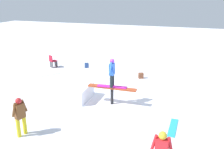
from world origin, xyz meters
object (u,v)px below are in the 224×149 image
object	(u,v)px
loose_snowboard_navy	(87,65)
folding_chair	(53,62)
backpack_on_snow	(141,76)
bystander_brown	(20,115)
main_rider_on_rail	(112,73)
loose_snowboard_cyan	(173,127)
rail_feature	(112,90)
loose_snowboard_white	(49,75)

from	to	relation	value
loose_snowboard_navy	folding_chair	bearing A→B (deg)	-84.42
backpack_on_snow	bystander_brown	bearing A→B (deg)	-133.33
bystander_brown	backpack_on_snow	size ratio (longest dim) A/B	4.35
main_rider_on_rail	loose_snowboard_cyan	world-z (taller)	main_rider_on_rail
bystander_brown	loose_snowboard_cyan	size ratio (longest dim) A/B	1.04
rail_feature	loose_snowboard_white	bearing A→B (deg)	150.51
loose_snowboard_navy	loose_snowboard_cyan	bearing A→B (deg)	19.56
loose_snowboard_cyan	loose_snowboard_navy	xyz separation A→B (m)	(-6.82, 6.98, 0.00)
backpack_on_snow	folding_chair	bearing A→B (deg)	152.71
loose_snowboard_navy	main_rider_on_rail	bearing A→B (deg)	9.62
rail_feature	bystander_brown	xyz separation A→B (m)	(-2.24, -3.64, 0.11)
loose_snowboard_navy	bystander_brown	bearing A→B (deg)	-14.81
backpack_on_snow	loose_snowboard_navy	bearing A→B (deg)	136.30
loose_snowboard_cyan	folding_chair	bearing A→B (deg)	-122.54
loose_snowboard_white	loose_snowboard_navy	bearing A→B (deg)	10.51
rail_feature	backpack_on_snow	distance (m)	4.17
main_rider_on_rail	loose_snowboard_white	world-z (taller)	main_rider_on_rail
loose_snowboard_cyan	backpack_on_snow	bearing A→B (deg)	-154.84
main_rider_on_rail	loose_snowboard_navy	bearing A→B (deg)	119.23
bystander_brown	backpack_on_snow	distance (m)	8.23
main_rider_on_rail	backpack_on_snow	distance (m)	4.35
loose_snowboard_white	loose_snowboard_navy	distance (m)	3.09
main_rider_on_rail	bystander_brown	size ratio (longest dim) A/B	0.95
loose_snowboard_cyan	backpack_on_snow	distance (m)	5.97
main_rider_on_rail	loose_snowboard_cyan	distance (m)	3.57
rail_feature	loose_snowboard_cyan	world-z (taller)	rail_feature
loose_snowboard_navy	folding_chair	world-z (taller)	folding_chair
loose_snowboard_cyan	main_rider_on_rail	bearing A→B (deg)	-113.55
loose_snowboard_white	loose_snowboard_cyan	bearing A→B (deg)	-80.89
bystander_brown	folding_chair	size ratio (longest dim) A/B	1.68
main_rider_on_rail	folding_chair	size ratio (longest dim) A/B	1.60
loose_snowboard_navy	backpack_on_snow	xyz separation A→B (m)	(4.35, -1.56, 0.16)
bystander_brown	backpack_on_snow	bearing A→B (deg)	-4.17
loose_snowboard_cyan	backpack_on_snow	world-z (taller)	backpack_on_snow
loose_snowboard_white	folding_chair	world-z (taller)	folding_chair
main_rider_on_rail	backpack_on_snow	world-z (taller)	main_rider_on_rail
rail_feature	loose_snowboard_cyan	distance (m)	3.31
folding_chair	loose_snowboard_cyan	bearing A→B (deg)	176.41
main_rider_on_rail	loose_snowboard_cyan	bearing A→B (deg)	-29.36
folding_chair	backpack_on_snow	size ratio (longest dim) A/B	2.59
loose_snowboard_navy	backpack_on_snow	bearing A→B (deg)	45.55
main_rider_on_rail	folding_chair	xyz separation A→B (m)	(-5.90, 4.47, -1.11)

